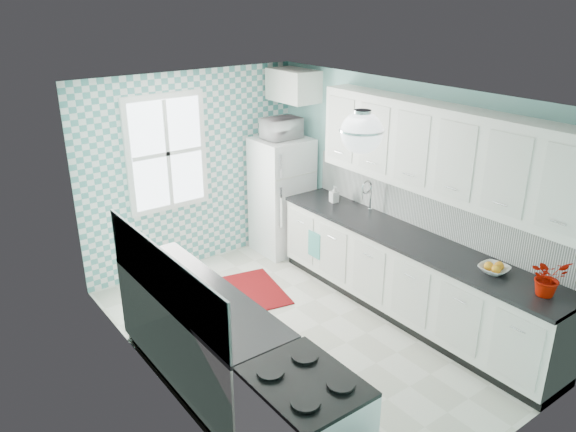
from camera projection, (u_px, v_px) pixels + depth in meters
floor at (298, 334)px, 5.95m from camera, size 3.00×4.40×0.02m
ceiling at (300, 95)px, 5.01m from camera, size 3.00×4.40×0.02m
wall_back at (192, 171)px, 7.12m from camera, size 3.00×0.02×2.50m
wall_front at (497, 325)px, 3.83m from camera, size 3.00×0.02×2.50m
wall_left at (155, 267)px, 4.64m from camera, size 0.02×4.40×2.50m
wall_right at (405, 194)px, 6.32m from camera, size 0.02×4.40×2.50m
accent_wall at (193, 171)px, 7.10m from camera, size 3.00×0.01×2.50m
window at (167, 153)px, 6.77m from camera, size 1.04×0.05×1.44m
backsplash_right at (431, 209)px, 6.03m from camera, size 0.02×3.60×0.51m
backsplash_left at (162, 276)px, 4.61m from camera, size 0.02×2.15×0.51m
upper_cabinets_right at (444, 152)px, 5.53m from camera, size 0.33×3.20×0.90m
upper_cabinet_fridge at (292, 85)px, 7.18m from camera, size 0.40×0.74×0.40m
ceiling_light at (362, 132)px, 4.48m from camera, size 0.34×0.34×0.35m
base_cabinets_right at (407, 278)px, 6.14m from camera, size 0.60×3.60×0.90m
countertop_right at (410, 239)px, 5.96m from camera, size 0.63×3.60×0.04m
base_cabinets_left at (199, 340)px, 5.05m from camera, size 0.60×2.15×0.90m
countertop_left at (197, 294)px, 4.88m from camera, size 0.63×2.15×0.04m
fridge at (282, 196)px, 7.61m from camera, size 0.69×0.69×1.58m
sink at (360, 216)px, 6.55m from camera, size 0.43×0.36×0.53m
rug at (252, 291)px, 6.77m from camera, size 0.86×1.08×0.02m
dish_towel at (314, 245)px, 6.87m from camera, size 0.09×0.21×0.33m
fruit_bowl at (494, 269)px, 5.20m from camera, size 0.28×0.28×0.07m
potted_plant at (548, 277)px, 4.77m from camera, size 0.38×0.36×0.34m
soap_bottle at (334, 194)px, 6.92m from camera, size 0.11×0.11×0.21m
microwave at (282, 128)px, 7.26m from camera, size 0.49×0.33×0.27m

